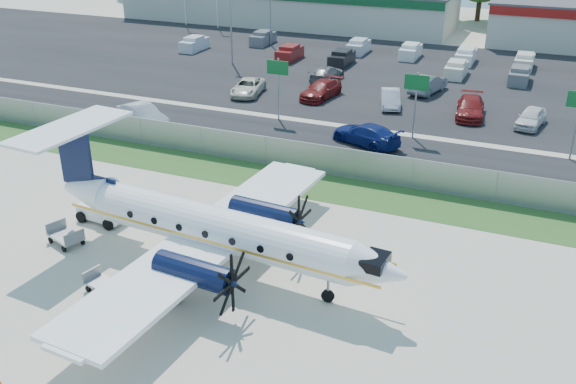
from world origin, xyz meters
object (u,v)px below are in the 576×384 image
at_px(pushback_tug, 106,209).
at_px(baggage_cart_far, 104,283).
at_px(baggage_cart_near, 66,236).
at_px(aircraft, 212,227).

height_order(pushback_tug, baggage_cart_far, pushback_tug).
xyz_separation_m(baggage_cart_near, baggage_cart_far, (4.62, -2.84, -0.05)).
relative_size(aircraft, pushback_tug, 6.93).
bearing_deg(baggage_cart_near, baggage_cart_far, -31.56).
bearing_deg(pushback_tug, baggage_cart_near, -95.55).
bearing_deg(baggage_cart_far, pushback_tug, 126.34).
distance_m(aircraft, baggage_cart_near, 8.63).
height_order(aircraft, pushback_tug, aircraft).
bearing_deg(baggage_cart_far, aircraft, 44.43).
relative_size(pushback_tug, baggage_cart_near, 1.28).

